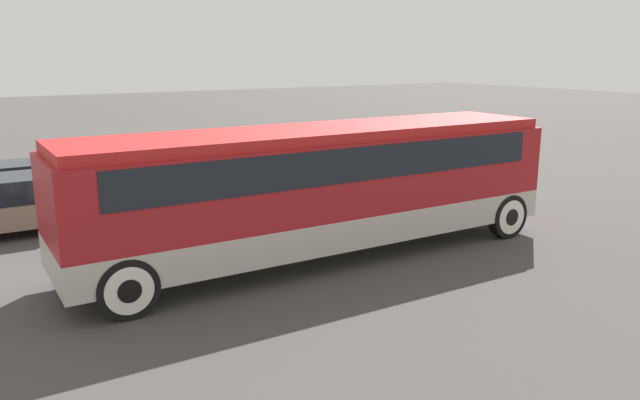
{
  "coord_description": "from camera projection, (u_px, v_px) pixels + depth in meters",
  "views": [
    {
      "loc": [
        -6.92,
        -11.33,
        4.45
      ],
      "look_at": [
        0.0,
        0.0,
        1.3
      ],
      "focal_mm": 35.0,
      "sensor_mm": 36.0,
      "label": 1
    }
  ],
  "objects": [
    {
      "name": "parked_car_far",
      "position": [
        35.0,
        181.0,
        18.84
      ],
      "size": [
        4.15,
        1.95,
        1.26
      ],
      "color": "navy",
      "rests_on": "ground_plane"
    },
    {
      "name": "parked_car_mid",
      "position": [
        27.0,
        203.0,
        15.8
      ],
      "size": [
        4.43,
        1.93,
        1.44
      ],
      "color": "#7A6B5B",
      "rests_on": "ground_plane"
    },
    {
      "name": "tour_bus",
      "position": [
        324.0,
        179.0,
        13.59
      ],
      "size": [
        11.15,
        2.58,
        2.88
      ],
      "color": "#B7B2A8",
      "rests_on": "ground_plane"
    },
    {
      "name": "parked_car_near",
      "position": [
        356.0,
        163.0,
        21.82
      ],
      "size": [
        4.79,
        1.91,
        1.34
      ],
      "color": "silver",
      "rests_on": "ground_plane"
    },
    {
      "name": "ground_plane",
      "position": [
        320.0,
        256.0,
        13.95
      ],
      "size": [
        120.0,
        120.0,
        0.0
      ],
      "primitive_type": "plane",
      "color": "#423F3D"
    }
  ]
}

